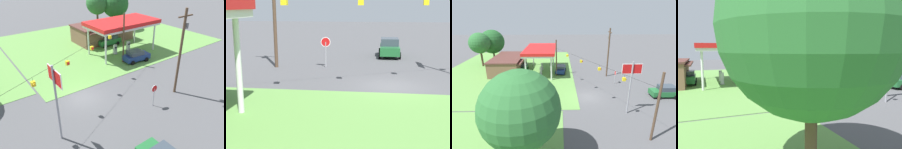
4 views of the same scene
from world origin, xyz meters
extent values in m
plane|color=#4C4C4F|center=(0.00, 0.00, 0.00)|extent=(160.00, 160.00, 0.00)
cube|color=#5B8E42|center=(14.24, 15.63, 0.02)|extent=(36.00, 28.00, 0.04)
cube|color=silver|center=(12.24, 8.35, 4.67)|extent=(11.14, 6.03, 0.35)
cube|color=red|center=(12.24, 8.35, 5.12)|extent=(11.34, 6.23, 0.55)
cylinder|color=silver|center=(7.26, 5.94, 2.25)|extent=(0.28, 0.28, 4.49)
cylinder|color=silver|center=(17.21, 5.94, 2.25)|extent=(0.28, 0.28, 4.49)
cylinder|color=silver|center=(7.26, 10.76, 2.25)|extent=(0.28, 0.28, 4.49)
cylinder|color=silver|center=(17.21, 10.76, 2.25)|extent=(0.28, 0.28, 4.49)
cube|color=brown|center=(13.28, 15.63, 1.52)|extent=(10.63, 5.88, 3.04)
cube|color=#512D28|center=(13.28, 15.63, 3.16)|extent=(10.93, 6.18, 0.24)
cube|color=#512D28|center=(13.28, 12.33, 2.79)|extent=(9.56, 0.70, 0.20)
cube|color=gray|center=(10.83, 8.35, 0.06)|extent=(0.71, 0.56, 0.12)
cube|color=silver|center=(10.83, 8.35, 0.87)|extent=(0.55, 0.40, 1.50)
cube|color=black|center=(10.83, 8.14, 1.17)|extent=(0.39, 0.03, 0.24)
cube|color=gray|center=(13.64, 8.35, 0.06)|extent=(0.71, 0.56, 0.12)
cube|color=silver|center=(13.64, 8.35, 0.87)|extent=(0.55, 0.40, 1.50)
cube|color=black|center=(13.64, 8.14, 1.17)|extent=(0.39, 0.03, 0.24)
cube|color=navy|center=(11.68, 4.11, 0.74)|extent=(4.29, 2.25, 0.81)
cube|color=#333D47|center=(11.43, 4.14, 1.44)|extent=(2.43, 1.92, 0.59)
cylinder|color=black|center=(13.04, 4.92, 0.34)|extent=(0.70, 0.29, 0.68)
cylinder|color=black|center=(12.86, 3.04, 0.34)|extent=(0.70, 0.29, 0.68)
cylinder|color=black|center=(10.50, 5.18, 0.34)|extent=(0.70, 0.29, 0.68)
cylinder|color=black|center=(10.31, 3.30, 0.34)|extent=(0.70, 0.29, 0.68)
cube|color=#1E602D|center=(12.61, 12.59, 0.78)|extent=(4.46, 1.87, 0.87)
cube|color=#333D47|center=(12.88, 12.59, 1.52)|extent=(2.45, 1.71, 0.61)
cylinder|color=black|center=(11.23, 11.65, 0.34)|extent=(0.68, 0.22, 0.68)
cylinder|color=black|center=(11.24, 13.54, 0.34)|extent=(0.68, 0.22, 0.68)
cylinder|color=black|center=(13.99, 11.64, 0.34)|extent=(0.68, 0.22, 0.68)
cylinder|color=black|center=(14.00, 13.53, 0.34)|extent=(0.68, 0.22, 0.68)
cube|color=#1E602D|center=(-0.17, -11.87, 0.73)|extent=(1.86, 4.30, 0.79)
cube|color=#333D47|center=(-0.17, -12.13, 1.48)|extent=(1.71, 2.37, 0.71)
cylinder|color=black|center=(-1.11, -10.54, 0.34)|extent=(0.22, 0.68, 0.68)
cylinder|color=black|center=(0.78, -10.55, 0.34)|extent=(0.22, 0.68, 0.68)
cylinder|color=black|center=(-1.12, -13.20, 0.34)|extent=(0.22, 0.68, 0.68)
cylinder|color=black|center=(0.77, -13.21, 0.34)|extent=(0.22, 0.68, 0.68)
cylinder|color=#99999E|center=(5.19, -5.68, 1.05)|extent=(0.08, 0.08, 2.10)
cylinder|color=white|center=(5.19, -5.68, 2.10)|extent=(0.80, 0.03, 0.80)
cylinder|color=red|center=(5.19, -5.68, 2.10)|extent=(0.70, 0.03, 0.70)
cylinder|color=gray|center=(-4.70, -4.34, 3.49)|extent=(0.18, 0.18, 6.98)
cube|color=white|center=(-4.60, -4.34, 6.04)|extent=(0.06, 2.44, 1.27)
cube|color=red|center=(-4.60, -4.34, 6.04)|extent=(0.07, 2.32, 1.15)
cylinder|color=#4C3828|center=(9.26, -5.24, 4.83)|extent=(0.28, 0.28, 9.65)
cube|color=#4C3828|center=(9.26, -5.24, 8.85)|extent=(2.20, 0.14, 0.14)
cylinder|color=#59595B|center=(9.61, -5.24, 7.85)|extent=(0.44, 0.44, 0.60)
cylinder|color=#4C3828|center=(-9.80, -5.00, 3.70)|extent=(0.24, 0.24, 7.40)
cylinder|color=#4C3828|center=(9.80, 5.00, 3.70)|extent=(0.24, 0.24, 7.40)
cylinder|color=black|center=(0.00, 0.00, 5.77)|extent=(19.61, 10.02, 0.02)
cylinder|color=black|center=(-5.88, -3.00, 5.60)|extent=(0.02, 0.02, 0.35)
cube|color=yellow|center=(-5.88, -3.00, 5.22)|extent=(0.32, 0.32, 0.40)
sphere|color=yellow|center=(-5.88, -3.17, 5.22)|extent=(0.28, 0.28, 0.28)
cylinder|color=black|center=(-1.96, -1.00, 5.60)|extent=(0.02, 0.02, 0.35)
cube|color=yellow|center=(-1.96, -1.00, 5.22)|extent=(0.32, 0.32, 0.40)
sphere|color=red|center=(-1.96, -1.17, 5.22)|extent=(0.28, 0.28, 0.28)
cylinder|color=black|center=(1.96, 1.00, 5.60)|extent=(0.02, 0.02, 0.35)
cube|color=yellow|center=(1.96, 1.00, 5.22)|extent=(0.32, 0.32, 0.40)
sphere|color=red|center=(1.96, 0.83, 5.22)|extent=(0.28, 0.28, 0.28)
cylinder|color=black|center=(5.88, 3.00, 5.60)|extent=(0.02, 0.02, 0.35)
cube|color=yellow|center=(5.88, 3.00, 5.22)|extent=(0.32, 0.32, 0.40)
sphere|color=yellow|center=(5.88, 2.83, 5.22)|extent=(0.28, 0.28, 0.28)
cylinder|color=#4C3828|center=(17.05, 23.03, 1.86)|extent=(0.44, 0.44, 3.71)
sphere|color=#28602D|center=(17.05, 23.03, 5.64)|extent=(4.83, 4.83, 4.83)
sphere|color=#28602D|center=(-12.61, 7.34, 5.47)|extent=(6.25, 6.25, 6.25)
cylinder|color=#4C3828|center=(20.80, 21.48, 1.48)|extent=(0.44, 0.44, 2.96)
sphere|color=#1E5123|center=(20.80, 21.48, 5.35)|extent=(5.99, 5.99, 5.99)
camera|label=1|loc=(-9.74, -18.47, 13.65)|focal=35.00mm
camera|label=2|loc=(0.86, 19.30, 5.01)|focal=50.00mm
camera|label=3|loc=(-24.28, 4.32, 12.45)|focal=28.00mm
camera|label=4|loc=(-19.18, 10.80, 4.77)|focal=35.00mm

